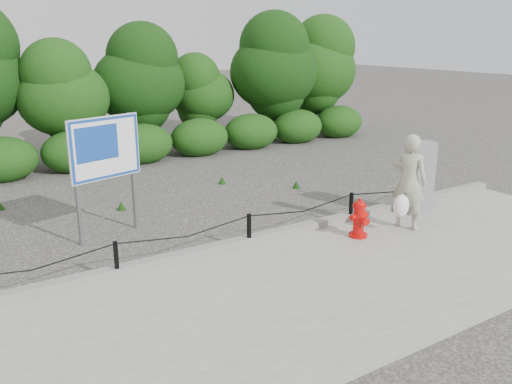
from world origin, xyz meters
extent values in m
plane|color=#2D2B28|center=(0.00, 0.00, 0.00)|extent=(90.00, 90.00, 0.00)
cube|color=gray|center=(0.00, -2.00, 0.04)|extent=(14.00, 4.00, 0.08)
cube|color=slate|center=(0.00, 0.05, 0.15)|extent=(14.00, 0.22, 0.14)
cube|color=black|center=(-2.50, 0.00, 0.38)|extent=(0.06, 0.06, 0.60)
cube|color=black|center=(0.00, 0.00, 0.38)|extent=(0.06, 0.06, 0.60)
cube|color=black|center=(2.50, 0.00, 0.38)|extent=(0.06, 0.06, 0.60)
cube|color=black|center=(5.00, 0.00, 0.38)|extent=(0.06, 0.06, 0.60)
cylinder|color=black|center=(-3.75, 0.00, 0.60)|extent=(2.50, 0.02, 0.02)
cylinder|color=black|center=(-1.25, 0.00, 0.60)|extent=(2.50, 0.02, 0.02)
cylinder|color=black|center=(1.25, 0.00, 0.60)|extent=(2.50, 0.02, 0.02)
cylinder|color=black|center=(3.75, 0.00, 0.60)|extent=(2.50, 0.02, 0.02)
cylinder|color=black|center=(-1.00, 8.60, 0.91)|extent=(0.18, 0.18, 1.81)
ellipsoid|color=#1A4A11|center=(-1.00, 8.60, 2.17)|extent=(2.68, 2.32, 2.90)
cylinder|color=black|center=(1.50, 9.00, 1.02)|extent=(0.18, 0.18, 2.05)
ellipsoid|color=#1A4A11|center=(1.50, 9.00, 2.46)|extent=(3.03, 2.62, 3.28)
cylinder|color=black|center=(4.00, 9.40, 0.78)|extent=(0.18, 0.18, 1.56)
ellipsoid|color=#1A4A11|center=(4.00, 9.40, 1.87)|extent=(2.31, 2.00, 2.50)
cylinder|color=black|center=(6.50, 8.60, 1.13)|extent=(0.18, 0.18, 2.26)
ellipsoid|color=#1A4A11|center=(6.50, 8.60, 2.71)|extent=(3.34, 2.89, 3.61)
cylinder|color=black|center=(8.80, 9.00, 1.11)|extent=(0.18, 0.18, 2.22)
ellipsoid|color=#1A4A11|center=(8.80, 9.00, 2.66)|extent=(3.28, 2.84, 3.54)
cylinder|color=#C40907|center=(1.98, -0.78, 0.11)|extent=(0.36, 0.36, 0.06)
cylinder|color=#C40907|center=(1.98, -0.78, 0.41)|extent=(0.22, 0.22, 0.53)
cylinder|color=#C40907|center=(1.98, -0.78, 0.69)|extent=(0.26, 0.26, 0.05)
ellipsoid|color=#C40907|center=(1.98, -0.78, 0.72)|extent=(0.23, 0.23, 0.17)
cylinder|color=#C40907|center=(1.98, -0.78, 0.81)|extent=(0.06, 0.06, 0.05)
cylinder|color=#C40907|center=(1.83, -0.78, 0.49)|extent=(0.10, 0.11, 0.11)
cylinder|color=#C40907|center=(2.13, -0.78, 0.49)|extent=(0.10, 0.11, 0.11)
cylinder|color=#C40907|center=(1.98, -0.94, 0.43)|extent=(0.15, 0.12, 0.15)
cylinder|color=slate|center=(1.95, -0.91, 0.36)|extent=(0.01, 0.05, 0.12)
imported|color=#A2A18A|center=(3.15, -0.91, 1.03)|extent=(0.69, 0.81, 1.90)
ellipsoid|color=white|center=(2.80, -1.06, 0.63)|extent=(0.34, 0.27, 0.46)
cube|color=gray|center=(4.10, -0.36, 0.85)|extent=(0.63, 0.42, 1.54)
cube|color=slate|center=(4.10, -0.15, 0.93)|extent=(0.07, 0.07, 1.70)
cube|color=slate|center=(-2.54, 1.88, 1.18)|extent=(0.08, 0.08, 2.36)
cube|color=slate|center=(-1.34, 2.19, 1.18)|extent=(0.08, 0.08, 2.36)
cube|color=white|center=(-1.93, 1.99, 1.77)|extent=(1.44, 0.42, 1.18)
cube|color=#143E97|center=(-1.92, 1.96, 1.77)|extent=(1.40, 0.37, 1.14)
cube|color=#143E97|center=(-2.09, 1.91, 1.89)|extent=(0.86, 0.23, 0.65)
camera|label=1|loc=(-4.96, -7.89, 3.83)|focal=38.00mm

